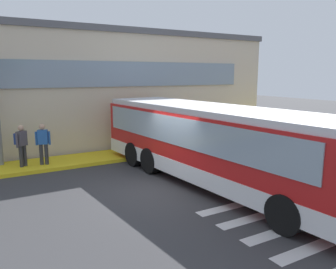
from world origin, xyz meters
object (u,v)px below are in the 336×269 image
passenger_near_column (21,143)px  safety_bollard_yellow (177,146)px  bus_main_foreground (215,147)px  passenger_by_doorway (43,142)px

passenger_near_column → safety_bollard_yellow: passenger_near_column is taller
bus_main_foreground → passenger_by_doorway: (-4.82, 5.04, -0.26)m
passenger_by_doorway → safety_bollard_yellow: size_ratio=1.86×
bus_main_foreground → passenger_near_column: bus_main_foreground is taller
passenger_by_doorway → bus_main_foreground: bearing=-46.3°
bus_main_foreground → safety_bollard_yellow: bearing=76.6°
passenger_near_column → passenger_by_doorway: same height
safety_bollard_yellow → passenger_near_column: bearing=170.8°
bus_main_foreground → passenger_by_doorway: 6.98m
bus_main_foreground → safety_bollard_yellow: (0.98, 4.11, -0.88)m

